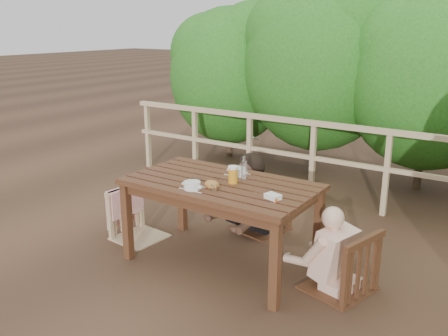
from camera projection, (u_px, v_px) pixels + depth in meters
The scene contains 16 objects.
ground at pixel (221, 262), 4.51m from camera, with size 60.00×60.00×0.00m, color #513624.
table at pixel (221, 224), 4.40m from camera, with size 1.67×0.94×0.77m, color #412515.
chair_left at pixel (138, 194), 4.89m from camera, with size 0.47×0.47×0.95m, color tan.
chair_far at pixel (261, 184), 5.10m from camera, with size 0.51×0.51×1.03m, color #412515.
chair_right at pixel (341, 233), 3.91m from camera, with size 0.51×0.51×1.02m, color #412515.
woman at pixel (262, 170), 5.08m from camera, with size 0.53×0.66×1.32m, color black, non-canonical shape.
diner_right at pixel (345, 226), 3.88m from camera, with size 0.46×0.57×1.15m, color beige, non-canonical shape.
railing at pixel (312, 161), 5.96m from camera, with size 5.60×0.10×1.01m, color tan.
hedge_row at pixel (385, 42), 6.31m from camera, with size 6.60×1.60×3.80m, color #225A18, non-canonical shape.
soup_near at pixel (192, 186), 4.09m from camera, with size 0.24×0.24×0.08m, color silver.
soup_far at pixel (237, 172), 4.47m from camera, with size 0.25×0.25×0.08m, color white.
bread_roll at pixel (212, 185), 4.12m from camera, with size 0.14×0.11×0.08m, color #B1803B.
beer_glass at pixel (233, 176), 4.23m from camera, with size 0.09×0.09×0.17m, color gold.
bottle at pixel (244, 169), 4.29m from camera, with size 0.06×0.06×0.24m, color silver.
tumbler at pixel (214, 189), 4.03m from camera, with size 0.06×0.06×0.07m, color white.
butter_tub at pixel (273, 197), 3.86m from camera, with size 0.13×0.09×0.05m, color silver.
Camera 1 is at (2.29, -3.37, 2.12)m, focal length 39.05 mm.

